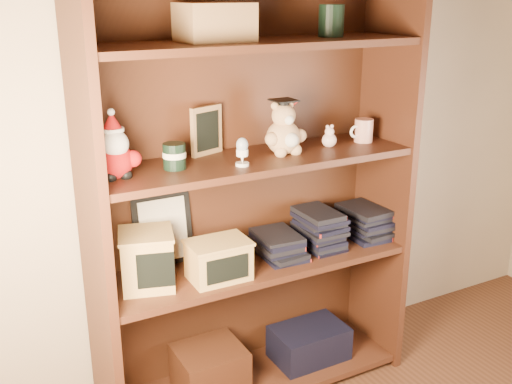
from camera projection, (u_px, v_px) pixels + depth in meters
bookcase at (249, 199)px, 2.20m from camera, size 1.20×0.35×1.60m
shelf_lower at (256, 264)px, 2.23m from camera, size 1.14×0.33×0.02m
shelf_upper at (256, 160)px, 2.11m from camera, size 1.14×0.33×0.02m
santa_plush at (115, 152)px, 1.85m from camera, size 0.16×0.12×0.23m
teachers_tin at (174, 156)px, 1.95m from camera, size 0.08×0.08×0.09m
chalkboard_plaque at (206, 131)px, 2.11m from camera, size 0.13×0.10×0.17m
egg_cup at (242, 151)px, 1.98m from camera, size 0.05×0.05×0.10m
grad_teddy_bear at (284, 133)px, 2.12m from camera, size 0.16×0.14×0.20m
pink_figurine at (329, 138)px, 2.23m from camera, size 0.06×0.06×0.09m
teacher_mug at (363, 130)px, 2.30m from camera, size 0.10×0.07×0.09m
certificate_frame at (163, 229)px, 2.16m from camera, size 0.22×0.06×0.27m
treats_box at (147, 259)px, 2.01m from camera, size 0.22×0.22×0.19m
pencils_box at (219, 260)px, 2.07m from camera, size 0.22×0.16×0.14m
book_stack_left at (278, 244)px, 2.26m from camera, size 0.14×0.20×0.10m
book_stack_mid at (319, 227)px, 2.33m from camera, size 0.14×0.20×0.16m
book_stack_right at (364, 221)px, 2.44m from camera, size 0.14×0.20×0.13m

